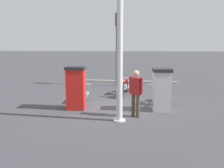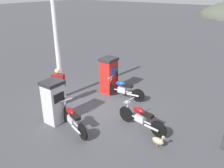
{
  "view_description": "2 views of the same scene",
  "coord_description": "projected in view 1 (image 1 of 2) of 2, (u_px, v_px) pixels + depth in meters",
  "views": [
    {
      "loc": [
        -9.83,
        -0.47,
        2.58
      ],
      "look_at": [
        0.14,
        0.29,
        0.88
      ],
      "focal_mm": 39.93,
      "sensor_mm": 36.0,
      "label": 1
    },
    {
      "loc": [
        5.51,
        -6.31,
        4.64
      ],
      "look_at": [
        0.42,
        0.55,
        1.01
      ],
      "focal_mm": 37.13,
      "sensor_mm": 36.0,
      "label": 2
    }
  ],
  "objects": [
    {
      "name": "road_edge_kerb",
      "position": [
        124.0,
        81.0,
        16.01
      ],
      "size": [
        0.62,
        6.73,
        0.12
      ],
      "color": "#9E9E93",
      "rests_on": "ground"
    },
    {
      "name": "motorcycle_extra",
      "position": [
        124.0,
        85.0,
        12.18
      ],
      "size": [
        2.0,
        0.61,
        0.94
      ],
      "color": "black",
      "rests_on": "ground"
    },
    {
      "name": "motorcycle_near_pump",
      "position": [
        158.0,
        94.0,
        10.23
      ],
      "size": [
        1.85,
        0.82,
        0.92
      ],
      "color": "black",
      "rests_on": "ground"
    },
    {
      "name": "canopy_support_pole",
      "position": [
        120.0,
        52.0,
        7.86
      ],
      "size": [
        0.4,
        0.4,
        4.66
      ],
      "color": "silver",
      "rests_on": "ground"
    },
    {
      "name": "roadside_traffic_light",
      "position": [
        117.0,
        37.0,
        14.34
      ],
      "size": [
        0.4,
        0.3,
        4.19
      ],
      "color": "#38383A",
      "rests_on": "ground"
    },
    {
      "name": "attendant_person",
      "position": [
        136.0,
        90.0,
        8.54
      ],
      "size": [
        0.42,
        0.51,
        1.63
      ],
      "color": "#473828",
      "rests_on": "ground"
    },
    {
      "name": "fuel_pump_near",
      "position": [
        162.0,
        90.0,
        9.32
      ],
      "size": [
        0.69,
        0.71,
        1.61
      ],
      "color": "silver",
      "rests_on": "ground"
    },
    {
      "name": "ground_plane",
      "position": [
        119.0,
        106.0,
        10.13
      ],
      "size": [
        120.0,
        120.0,
        0.0
      ],
      "primitive_type": "plane",
      "color": "#424247"
    },
    {
      "name": "wandering_duck",
      "position": [
        135.0,
        87.0,
        13.13
      ],
      "size": [
        0.47,
        0.21,
        0.47
      ],
      "color": "tan",
      "rests_on": "ground"
    },
    {
      "name": "fuel_pump_far",
      "position": [
        76.0,
        88.0,
        9.56
      ],
      "size": [
        0.68,
        0.75,
        1.66
      ],
      "color": "red",
      "rests_on": "ground"
    },
    {
      "name": "motorcycle_far_pump",
      "position": [
        85.0,
        93.0,
        10.47
      ],
      "size": [
        2.01,
        0.56,
        0.93
      ],
      "color": "black",
      "rests_on": "ground"
    }
  ]
}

